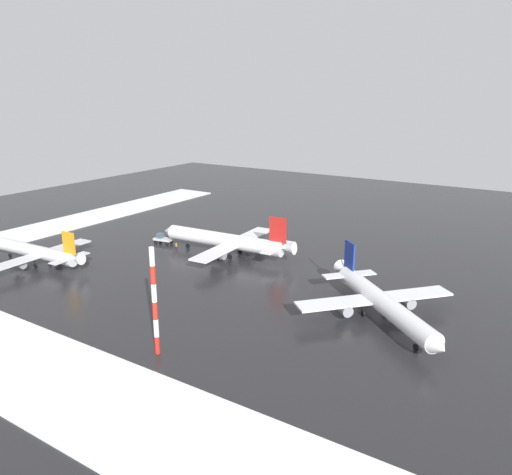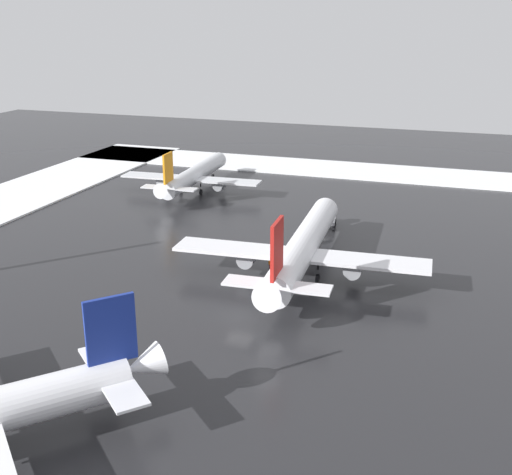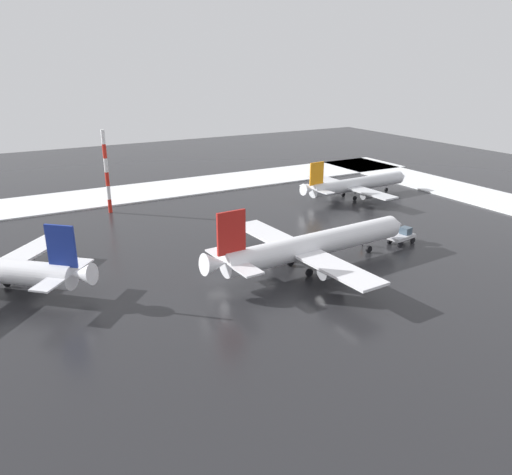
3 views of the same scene
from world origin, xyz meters
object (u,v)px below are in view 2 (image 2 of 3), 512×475
at_px(airplane_distant_tail, 303,246).
at_px(ground_crew_mid_apron, 270,263).
at_px(pushback_tug, 328,218).
at_px(ground_crew_beside_wing, 301,232).
at_px(airplane_far_rear, 194,175).

xyz_separation_m(airplane_distant_tail, ground_crew_mid_apron, (0.29, -3.82, -2.42)).
distance_m(pushback_tug, ground_crew_beside_wing, 6.60).
bearing_deg(airplane_far_rear, pushback_tug, -117.75).
distance_m(airplane_distant_tail, ground_crew_beside_wing, 12.79).
bearing_deg(airplane_distant_tail, airplane_far_rear, 38.30).
distance_m(airplane_far_rear, pushback_tug, 28.40).
distance_m(airplane_far_rear, ground_crew_beside_wing, 29.84).
relative_size(airplane_distant_tail, ground_crew_beside_wing, 20.18).
xyz_separation_m(airplane_far_rear, pushback_tug, (11.97, 25.70, -1.55)).
relative_size(airplane_distant_tail, ground_crew_mid_apron, 20.18).
bearing_deg(ground_crew_beside_wing, ground_crew_mid_apron, -136.65).
bearing_deg(airplane_far_rear, ground_crew_mid_apron, -145.75).
xyz_separation_m(pushback_tug, ground_crew_beside_wing, (6.24, -2.14, -0.31)).
distance_m(airplane_distant_tail, airplane_far_rear, 40.54).
bearing_deg(pushback_tug, airplane_distant_tail, 175.07).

